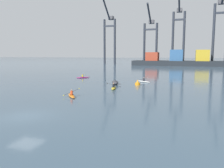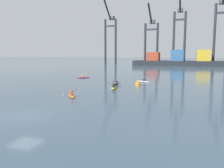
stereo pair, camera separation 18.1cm
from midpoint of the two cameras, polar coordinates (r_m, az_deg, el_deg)
ground_plane at (r=21.48m, az=-20.62°, el=-7.44°), size 800.00×800.00×0.00m
container_barge at (r=115.03m, az=16.13°, el=5.65°), size 42.06×9.68×7.70m
gantry_crane_west at (r=133.25m, az=-0.44°, el=12.61°), size 7.42×18.11×37.63m
gantry_crane_west_mid at (r=129.00m, az=9.79°, el=11.67°), size 7.90×15.63×30.80m
gantry_crane_east_mid at (r=127.06m, az=16.49°, el=13.01°), size 6.78×17.81×38.62m
gantry_crane_east at (r=122.83m, az=25.67°, el=13.06°), size 6.95×17.50×36.93m
capsized_dinghy at (r=41.05m, az=0.95°, el=0.38°), size 2.15×2.82×0.76m
channel_buoy at (r=40.25m, az=6.53°, el=0.21°), size 0.90×0.90×1.00m
kayak_yellow at (r=35.84m, az=0.54°, el=-0.92°), size 2.19×3.45×0.95m
kayak_white at (r=44.78m, az=8.01°, el=0.66°), size 3.14×2.42×0.95m
kayak_magenta at (r=52.98m, az=-7.06°, el=1.69°), size 2.61×3.02×0.98m
kayak_orange at (r=29.56m, az=-9.93°, el=-2.79°), size 2.55×3.06×1.07m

